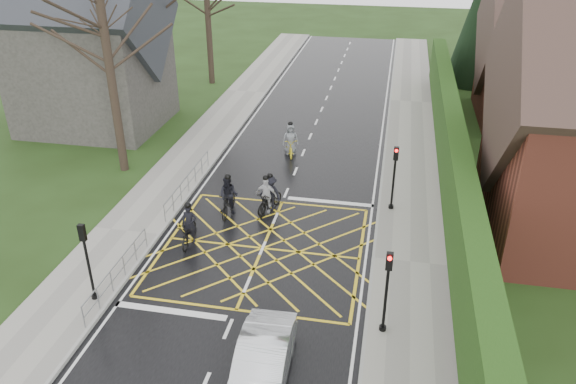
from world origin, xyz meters
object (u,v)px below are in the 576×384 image
(cyclist_rear, at_px, (189,230))
(cyclist_lead, at_px, (290,143))
(cyclist_mid, at_px, (270,197))
(cyclist_front, at_px, (266,199))
(cyclist_back, at_px, (229,199))
(car, at_px, (262,365))

(cyclist_rear, bearing_deg, cyclist_lead, 71.38)
(cyclist_rear, bearing_deg, cyclist_mid, 46.46)
(cyclist_front, bearing_deg, cyclist_rear, -124.70)
(cyclist_front, height_order, cyclist_lead, cyclist_lead)
(cyclist_back, relative_size, cyclist_front, 1.06)
(cyclist_back, xyz_separation_m, cyclist_mid, (1.78, 0.69, -0.07))
(cyclist_rear, relative_size, cyclist_front, 1.06)
(cyclist_front, xyz_separation_m, car, (2.22, -10.05, 0.03))
(cyclist_lead, bearing_deg, cyclist_mid, -103.71)
(cyclist_back, distance_m, cyclist_front, 1.69)
(cyclist_rear, distance_m, cyclist_front, 4.04)
(cyclist_mid, bearing_deg, cyclist_front, -102.19)
(cyclist_back, bearing_deg, car, -67.93)
(cyclist_mid, relative_size, cyclist_lead, 0.96)
(cyclist_mid, bearing_deg, cyclist_rear, -107.79)
(cyclist_rear, relative_size, cyclist_back, 1.00)
(cyclist_rear, height_order, cyclist_front, cyclist_rear)
(cyclist_back, relative_size, cyclist_mid, 0.98)
(cyclist_back, height_order, cyclist_mid, cyclist_back)
(cyclist_front, distance_m, cyclist_lead, 6.68)
(cyclist_mid, bearing_deg, cyclist_lead, 113.46)
(cyclist_back, bearing_deg, cyclist_front, 16.13)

